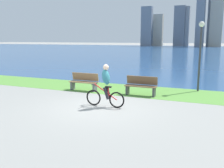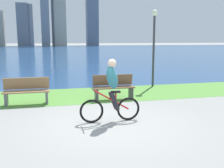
% 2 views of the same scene
% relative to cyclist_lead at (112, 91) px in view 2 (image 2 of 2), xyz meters
% --- Properties ---
extents(ground_plane, '(300.00, 300.00, 0.00)m').
position_rel_cyclist_lead_xyz_m(ground_plane, '(-0.19, -0.14, -0.84)').
color(ground_plane, gray).
extents(grass_strip_bayside, '(120.00, 2.97, 0.01)m').
position_rel_cyclist_lead_xyz_m(grass_strip_bayside, '(-0.19, 3.46, -0.83)').
color(grass_strip_bayside, '#59933D').
rests_on(grass_strip_bayside, ground).
extents(bay_water_surface, '(300.00, 85.65, 0.00)m').
position_rel_cyclist_lead_xyz_m(bay_water_surface, '(-0.19, 47.77, -0.83)').
color(bay_water_surface, navy).
rests_on(bay_water_surface, ground).
extents(cyclist_lead, '(1.64, 0.52, 1.68)m').
position_rel_cyclist_lead_xyz_m(cyclist_lead, '(0.00, 0.00, 0.00)').
color(cyclist_lead, black).
rests_on(cyclist_lead, ground).
extents(bench_near_path, '(1.50, 0.47, 0.90)m').
position_rel_cyclist_lead_xyz_m(bench_near_path, '(0.68, 2.54, -0.38)').
color(bench_near_path, brown).
rests_on(bench_near_path, ground).
extents(bench_far_along_path, '(1.50, 0.47, 0.90)m').
position_rel_cyclist_lead_xyz_m(bench_far_along_path, '(-2.35, 2.48, -0.38)').
color(bench_far_along_path, olive).
rests_on(bench_far_along_path, ground).
extents(lamppost_tall, '(0.28, 0.28, 3.49)m').
position_rel_cyclist_lead_xyz_m(lamppost_tall, '(3.09, 4.63, 1.48)').
color(lamppost_tall, '#38383D').
rests_on(lamppost_tall, ground).
extents(city_skyline_far_shore, '(37.88, 9.54, 26.38)m').
position_rel_cyclist_lead_xyz_m(city_skyline_far_shore, '(-2.52, 83.29, 8.84)').
color(city_skyline_far_shore, slate).
rests_on(city_skyline_far_shore, ground).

